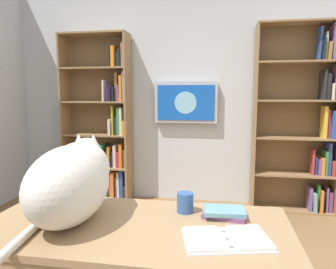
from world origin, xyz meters
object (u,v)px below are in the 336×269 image
(wall_mounted_tv, at_px, (186,103))
(coffee_mug, at_px, (185,203))
(cat, at_px, (73,179))
(paper_towel_roll, at_px, (53,183))
(desk_book_stack, at_px, (224,213))
(bookshelf_right, at_px, (105,123))
(desk, at_px, (135,252))
(bookshelf_left, at_px, (305,121))
(open_binder, at_px, (226,239))

(wall_mounted_tv, height_order, coffee_mug, wall_mounted_tv)
(coffee_mug, bearing_deg, cat, 20.18)
(paper_towel_roll, xyz_separation_m, desk_book_stack, (-0.88, 0.03, -0.09))
(bookshelf_right, distance_m, paper_towel_roll, 2.27)
(bookshelf_right, relative_size, desk, 1.50)
(wall_mounted_tv, relative_size, desk, 0.55)
(desk, relative_size, paper_towel_roll, 5.99)
(wall_mounted_tv, bearing_deg, bookshelf_right, 4.91)
(wall_mounted_tv, relative_size, coffee_mug, 7.76)
(paper_towel_roll, height_order, desk_book_stack, paper_towel_roll)
(bookshelf_left, xyz_separation_m, open_binder, (0.87, 2.46, -0.26))
(bookshelf_right, height_order, desk, bookshelf_right)
(cat, relative_size, paper_towel_roll, 3.00)
(desk, height_order, coffee_mug, coffee_mug)
(bookshelf_right, relative_size, open_binder, 5.44)
(desk, relative_size, cat, 1.99)
(wall_mounted_tv, bearing_deg, desk_book_stack, 101.17)
(wall_mounted_tv, height_order, open_binder, wall_mounted_tv)
(cat, xyz_separation_m, paper_towel_roll, (0.20, -0.17, -0.08))
(bookshelf_right, bearing_deg, desk, 113.82)
(bookshelf_left, relative_size, open_binder, 5.56)
(bookshelf_left, relative_size, bookshelf_right, 1.02)
(desk, bearing_deg, wall_mounted_tv, -88.34)
(bookshelf_right, bearing_deg, wall_mounted_tv, -175.09)
(bookshelf_right, bearing_deg, paper_towel_roll, 104.43)
(open_binder, relative_size, coffee_mug, 3.88)
(bookshelf_right, distance_m, open_binder, 2.86)
(wall_mounted_tv, relative_size, cat, 1.10)
(cat, height_order, desk_book_stack, cat)
(bookshelf_left, bearing_deg, desk, 62.35)
(wall_mounted_tv, distance_m, paper_towel_roll, 2.34)
(desk, bearing_deg, bookshelf_right, -66.18)
(bookshelf_right, bearing_deg, coffee_mug, 119.79)
(open_binder, distance_m, paper_towel_roll, 0.93)
(wall_mounted_tv, height_order, paper_towel_roll, wall_mounted_tv)
(paper_towel_roll, bearing_deg, wall_mounted_tv, -100.46)
(paper_towel_roll, relative_size, coffee_mug, 2.35)
(bookshelf_right, height_order, wall_mounted_tv, bookshelf_right)
(bookshelf_right, relative_size, coffee_mug, 21.09)
(desk, xyz_separation_m, desk_book_stack, (-0.38, -0.18, 0.14))
(cat, distance_m, coffee_mug, 0.54)
(bookshelf_left, height_order, coffee_mug, bookshelf_left)
(desk, bearing_deg, bookshelf_left, -117.65)
(cat, xyz_separation_m, open_binder, (-0.68, 0.09, -0.18))
(bookshelf_right, xyz_separation_m, wall_mounted_tv, (-0.99, -0.08, 0.25))
(bookshelf_right, distance_m, desk_book_stack, 2.65)
(bookshelf_right, relative_size, cat, 2.99)
(wall_mounted_tv, xyz_separation_m, desk_book_stack, (-0.46, 2.30, -0.45))
(open_binder, bearing_deg, desk, -9.44)
(bookshelf_left, xyz_separation_m, desk_book_stack, (0.87, 2.22, -0.25))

